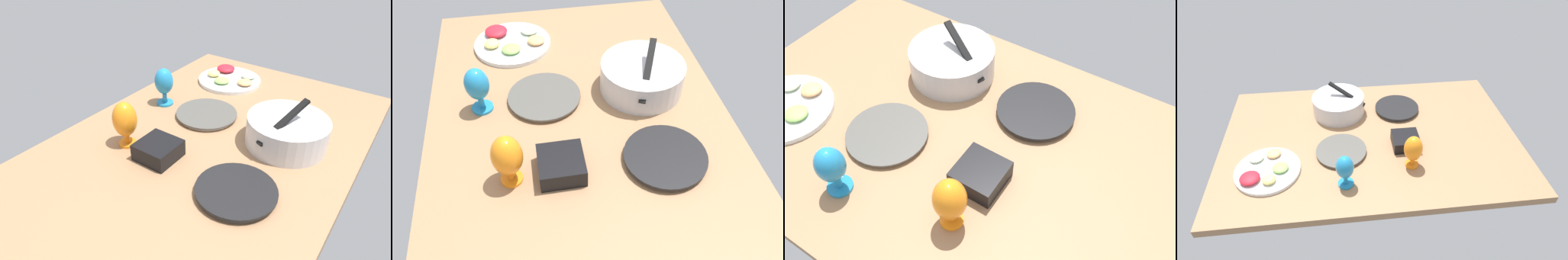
% 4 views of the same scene
% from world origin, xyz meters
% --- Properties ---
extents(ground_plane, '(1.60, 1.04, 0.04)m').
position_xyz_m(ground_plane, '(0.00, 0.00, -0.02)').
color(ground_plane, '#99704C').
extents(dinner_plate_left, '(0.26, 0.26, 0.02)m').
position_xyz_m(dinner_plate_left, '(-0.16, -0.11, 0.01)').
color(dinner_plate_left, silver).
rests_on(dinner_plate_left, ground_plane).
extents(dinner_plate_right, '(0.26, 0.26, 0.02)m').
position_xyz_m(dinner_plate_right, '(0.19, 0.23, 0.01)').
color(dinner_plate_right, '#4C4C51').
rests_on(dinner_plate_right, ground_plane).
extents(mixing_bowl, '(0.31, 0.30, 0.19)m').
position_xyz_m(mixing_bowl, '(-0.16, 0.25, 0.06)').
color(mixing_bowl, silver).
rests_on(mixing_bowl, ground_plane).
extents(fruit_platter, '(0.32, 0.32, 0.05)m').
position_xyz_m(fruit_platter, '(-0.53, -0.21, 0.02)').
color(fruit_platter, silver).
rests_on(fruit_platter, ground_plane).
extents(hurricane_glass_blue, '(0.08, 0.08, 0.17)m').
position_xyz_m(hurricane_glass_blue, '(-0.15, -0.33, 0.10)').
color(hurricane_glass_blue, '#2081BA').
rests_on(hurricane_glass_blue, ground_plane).
extents(hurricane_glass_orange, '(0.09, 0.09, 0.18)m').
position_xyz_m(hurricane_glass_orange, '(0.18, -0.24, 0.11)').
color(hurricane_glass_orange, orange).
rests_on(hurricane_glass_orange, ground_plane).
extents(square_bowl_black, '(0.14, 0.14, 0.06)m').
position_xyz_m(square_bowl_black, '(0.18, -0.09, 0.04)').
color(square_bowl_black, black).
rests_on(square_bowl_black, ground_plane).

